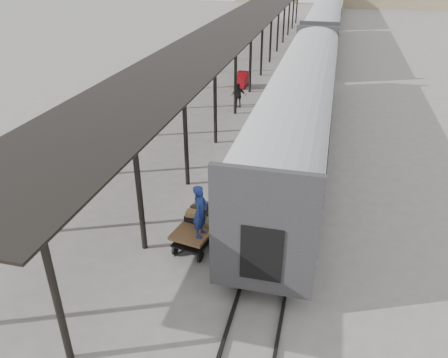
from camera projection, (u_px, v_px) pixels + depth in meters
name	position (u px, v px, depth m)	size (l,w,h in m)	color
ground	(197.00, 223.00, 17.32)	(160.00, 160.00, 0.00)	slate
train	(324.00, 25.00, 44.35)	(3.45, 76.01, 4.01)	silver
canopy	(241.00, 24.00, 36.74)	(4.90, 64.30, 4.15)	#422B19
rails	(321.00, 51.00, 45.76)	(1.54, 150.00, 0.12)	black
baggage_cart	(200.00, 228.00, 15.83)	(1.67, 2.59, 0.86)	brown
suitcase_stack	(202.00, 214.00, 15.94)	(1.33, 1.15, 0.59)	#3D3D40
luggage_tug	(242.00, 80.00, 33.87)	(0.90, 1.38, 1.17)	maroon
porter	(200.00, 211.00, 14.67)	(0.70, 0.46, 1.92)	navy
pedestrian	(239.00, 96.00, 29.46)	(0.96, 0.40, 1.64)	black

